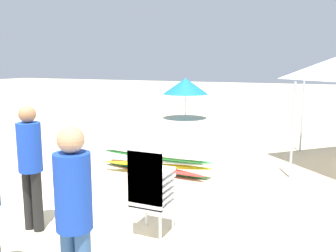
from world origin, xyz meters
The scene contains 7 objects.
ground centered at (0.00, 0.00, 0.00)m, with size 80.00×80.00×0.00m, color beige.
stacked_plastic_chairs centered at (1.93, 0.42, 0.74)m, with size 0.48×0.48×1.29m.
surfboard_pile centered at (0.73, 3.05, 0.24)m, with size 2.60×0.76×0.48m.
lifeguard_near_center centered at (0.35, -0.03, 1.01)m, with size 0.32×0.32×1.74m.
lifeguard_near_right centered at (2.04, -1.24, 1.03)m, with size 0.32×0.32×1.78m.
beach_umbrella_left centered at (-1.46, 10.38, 1.37)m, with size 1.87×1.87×1.70m.
cooler_box centered at (-0.98, 0.83, 0.19)m, with size 0.44×0.39×0.38m, color white.
Camera 1 is at (4.02, -3.66, 2.29)m, focal length 39.16 mm.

